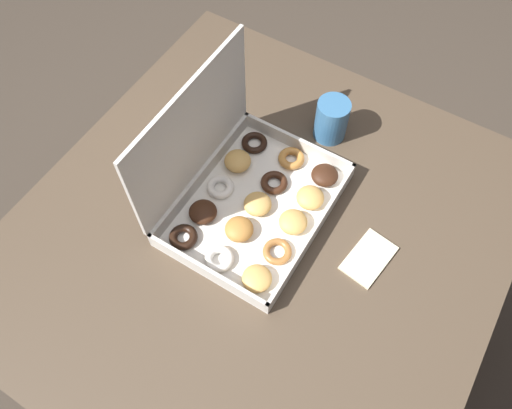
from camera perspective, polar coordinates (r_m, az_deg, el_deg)
The scene contains 5 objects.
ground_plane at distance 1.77m, azimuth 0.31°, elevation -14.24°, with size 8.00×8.00×0.00m, color #42382D.
dining_table at distance 1.15m, azimuth 0.47°, elevation -5.31°, with size 1.04×0.98×0.76m.
donut_box at distance 1.05m, azimuth -1.48°, elevation 1.77°, with size 0.38×0.29×0.29m.
coffee_mug at distance 1.18m, azimuth 8.64°, elevation 9.61°, with size 0.08×0.08×0.10m.
paper_napkin at distance 1.06m, azimuth 12.76°, elevation -5.98°, with size 0.13×0.09×0.01m.
Camera 1 is at (-0.42, -0.24, 1.70)m, focal length 35.00 mm.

